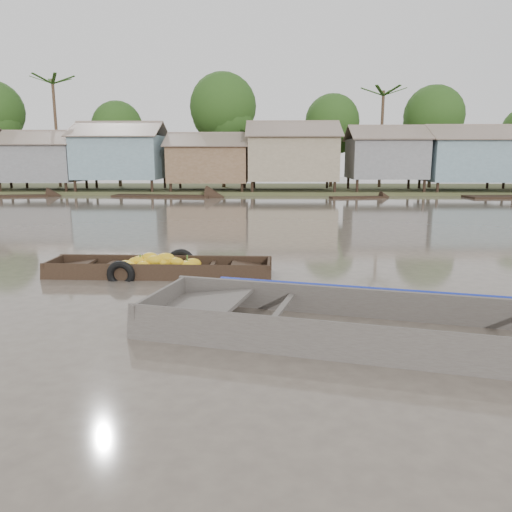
{
  "coord_description": "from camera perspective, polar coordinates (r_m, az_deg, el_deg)",
  "views": [
    {
      "loc": [
        0.68,
        -8.86,
        2.78
      ],
      "look_at": [
        0.44,
        1.02,
        0.8
      ],
      "focal_mm": 35.0,
      "sensor_mm": 36.0,
      "label": 1
    }
  ],
  "objects": [
    {
      "name": "ground",
      "position": [
        9.31,
        -2.9,
        -6.05
      ],
      "size": [
        120.0,
        120.0,
        0.0
      ],
      "primitive_type": "plane",
      "color": "#51473E",
      "rests_on": "ground"
    },
    {
      "name": "riverbank",
      "position": [
        40.79,
        4.77,
        11.7
      ],
      "size": [
        120.0,
        12.47,
        10.22
      ],
      "color": "#384723",
      "rests_on": "ground"
    },
    {
      "name": "banana_boat",
      "position": [
        12.14,
        -11.18,
        -1.46
      ],
      "size": [
        5.33,
        1.44,
        0.76
      ],
      "rotation": [
        0.0,
        0.0,
        -0.02
      ],
      "color": "black",
      "rests_on": "ground"
    },
    {
      "name": "viewer_boat",
      "position": [
        8.06,
        16.81,
        -8.77
      ],
      "size": [
        8.56,
        4.16,
        0.67
      ],
      "rotation": [
        0.0,
        0.0,
        -0.25
      ],
      "color": "#443E39",
      "rests_on": "ground"
    },
    {
      "name": "distant_boats",
      "position": [
        33.41,
        14.36,
        6.12
      ],
      "size": [
        46.13,
        16.01,
        0.35
      ],
      "color": "black",
      "rests_on": "ground"
    }
  ]
}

